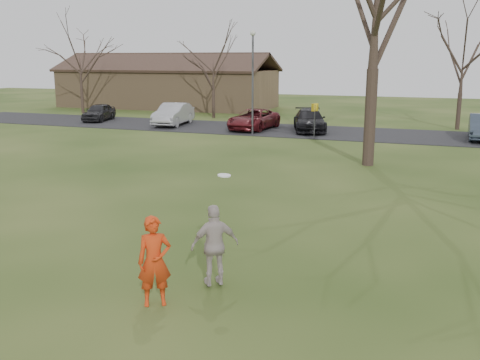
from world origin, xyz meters
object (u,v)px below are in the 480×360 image
at_px(car_0, 99,112).
at_px(lamp_post, 253,69).
at_px(building, 167,87).
at_px(catching_play, 215,245).
at_px(car_3, 310,120).
at_px(car_1, 173,114).
at_px(car_2, 254,119).
at_px(player_defender, 154,261).
at_px(big_tree, 376,0).

distance_m(car_0, lamp_post, 13.89).
bearing_deg(building, catching_play, -61.04).
bearing_deg(car_3, car_1, 163.87).
height_order(car_1, car_3, car_1).
distance_m(car_2, building, 18.91).
xyz_separation_m(player_defender, lamp_post, (-5.95, 23.07, 3.09)).
xyz_separation_m(catching_play, big_tree, (1.28, 14.44, 6.08)).
height_order(player_defender, lamp_post, lamp_post).
bearing_deg(lamp_post, car_0, 167.64).
relative_size(car_1, lamp_post, 0.74).
height_order(car_3, catching_play, catching_play).
relative_size(car_3, catching_play, 2.05).
distance_m(car_0, catching_play, 31.81).
xyz_separation_m(catching_play, lamp_post, (-6.72, 21.94, 3.05)).
height_order(car_0, car_3, car_3).
bearing_deg(player_defender, car_1, 83.76).
xyz_separation_m(car_1, building, (-7.30, 13.09, 1.13)).
height_order(car_3, building, building).
relative_size(catching_play, lamp_post, 0.37).
xyz_separation_m(car_1, car_2, (6.04, -0.25, -0.10)).
distance_m(car_2, big_tree, 14.42).
relative_size(car_1, building, 0.22).
bearing_deg(car_1, lamp_post, -26.26).
distance_m(catching_play, lamp_post, 23.14).
bearing_deg(catching_play, building, 118.96).
xyz_separation_m(car_1, catching_play, (13.42, -24.34, 0.12)).
height_order(car_1, lamp_post, lamp_post).
distance_m(catching_play, building, 42.80).
xyz_separation_m(player_defender, car_2, (-6.61, 25.23, -0.18)).
xyz_separation_m(player_defender, car_0, (-19.13, 25.96, -0.20)).
bearing_deg(player_defender, car_2, 72.04).
distance_m(lamp_post, big_tree, 11.38).
relative_size(car_2, big_tree, 0.34).
bearing_deg(car_3, catching_play, -98.47).
relative_size(car_0, building, 0.18).
bearing_deg(big_tree, building, 133.73).
bearing_deg(building, car_3, -37.25).
distance_m(car_0, car_3, 16.18).
distance_m(car_0, car_2, 12.54).
distance_m(catching_play, big_tree, 15.72).
relative_size(player_defender, lamp_post, 0.28).
bearing_deg(player_defender, car_3, 63.92).
bearing_deg(car_1, building, 112.68).
height_order(player_defender, catching_play, catching_play).
distance_m(car_3, lamp_post, 5.11).
distance_m(car_1, car_3, 9.70).
bearing_deg(car_0, lamp_post, -24.41).
xyz_separation_m(player_defender, building, (-19.95, 38.57, 1.05)).
relative_size(car_1, car_2, 0.97).
distance_m(player_defender, car_1, 28.45).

